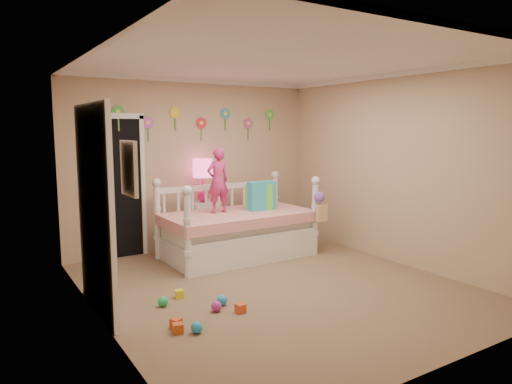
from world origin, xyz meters
TOP-DOWN VIEW (x-y plane):
  - floor at (0.00, 0.00)m, footprint 4.00×4.50m
  - ceiling at (0.00, 0.00)m, footprint 4.00×4.50m
  - back_wall at (0.00, 2.25)m, footprint 4.00×0.01m
  - left_wall at (-2.00, 0.00)m, footprint 0.01×4.50m
  - right_wall at (2.00, 0.00)m, footprint 0.01×4.50m
  - crown_molding at (0.00, 0.00)m, footprint 4.00×4.50m
  - daybed at (0.27, 1.38)m, footprint 2.19×1.20m
  - pillow_turquoise at (0.67, 1.35)m, footprint 0.43×0.16m
  - pillow_lime at (0.65, 1.40)m, footprint 0.42×0.32m
  - child at (0.02, 1.49)m, footprint 0.34×0.23m
  - nightstand at (0.06, 2.07)m, footprint 0.48×0.39m
  - table_lamp at (0.06, 2.07)m, footprint 0.30×0.30m
  - closet_doorway at (-1.25, 2.23)m, footprint 0.90×0.04m
  - flower_decals at (-0.09, 2.24)m, footprint 3.40×0.02m
  - mirror_closet at (-1.96, 0.30)m, footprint 0.07×1.30m
  - wall_picture at (-1.97, -0.90)m, footprint 0.05×0.34m
  - hanging_bag at (1.30, 0.77)m, footprint 0.20×0.16m
  - toy_scatter at (-1.08, -0.10)m, footprint 1.22×1.50m

SIDE VIEW (x-z plane):
  - floor at x=0.00m, z-range -0.01..0.01m
  - toy_scatter at x=-1.08m, z-range 0.00..0.11m
  - nightstand at x=0.06m, z-range 0.00..0.73m
  - daybed at x=0.27m, z-range 0.00..1.18m
  - hanging_bag at x=1.30m, z-range 0.54..0.90m
  - pillow_lime at x=0.65m, z-range 0.65..1.04m
  - pillow_turquoise at x=0.67m, z-range 0.65..1.08m
  - closet_doorway at x=-1.25m, z-range 0.00..2.07m
  - mirror_closet at x=-1.96m, z-range 0.00..2.10m
  - child at x=0.02m, z-range 0.65..1.58m
  - table_lamp at x=0.06m, z-range 0.84..1.50m
  - back_wall at x=0.00m, z-range 0.00..2.60m
  - left_wall at x=-2.00m, z-range 0.00..2.60m
  - right_wall at x=2.00m, z-range 0.00..2.60m
  - wall_picture at x=-1.97m, z-range 1.34..1.76m
  - flower_decals at x=-0.09m, z-range 1.69..2.19m
  - crown_molding at x=0.00m, z-range 2.54..2.60m
  - ceiling at x=0.00m, z-range 2.60..2.60m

